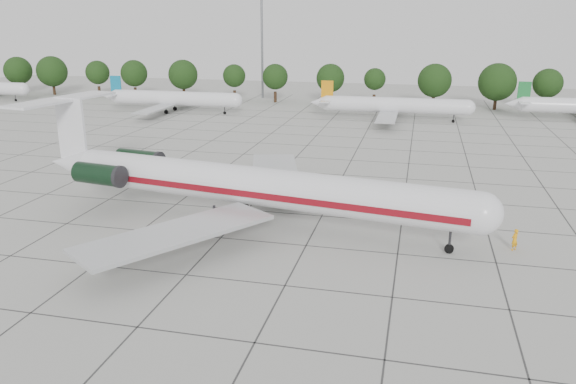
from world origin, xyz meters
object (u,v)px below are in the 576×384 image
object	(u,v)px
bg_airliner_c	(394,106)
floodlight_mast	(262,39)
bg_airliner_b	(173,99)
main_airliner	(235,183)
ground_crew	(515,240)

from	to	relation	value
bg_airliner_c	floodlight_mast	world-z (taller)	floodlight_mast
bg_airliner_b	bg_airliner_c	bearing A→B (deg)	1.07
bg_airliner_c	floodlight_mast	bearing A→B (deg)	142.85
main_airliner	ground_crew	bearing A→B (deg)	6.32
bg_airliner_c	floodlight_mast	distance (m)	44.08
ground_crew	bg_airliner_b	world-z (taller)	bg_airliner_b
main_airliner	bg_airliner_c	bearing A→B (deg)	88.15
floodlight_mast	bg_airliner_c	bearing A→B (deg)	-37.15
main_airliner	bg_airliner_c	world-z (taller)	main_airliner
ground_crew	floodlight_mast	bearing A→B (deg)	-105.09
floodlight_mast	main_airliner	bearing A→B (deg)	-75.92
floodlight_mast	ground_crew	bearing A→B (deg)	-61.71
ground_crew	floodlight_mast	xyz separation A→B (m)	(-47.77, 88.77, 13.31)
bg_airliner_b	floodlight_mast	world-z (taller)	floodlight_mast
main_airliner	ground_crew	xyz separation A→B (m)	(25.83, -1.28, -2.99)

